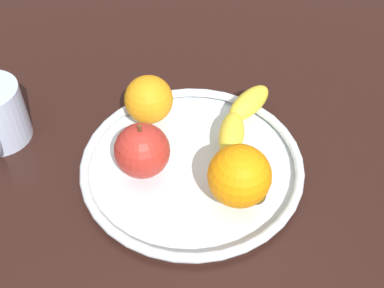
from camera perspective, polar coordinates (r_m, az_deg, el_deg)
ground_plane at (r=66.27cm, az=0.00°, el=-4.01°), size 167.59×167.59×4.00cm
fruit_bowl at (r=64.03cm, az=0.00°, el=-2.37°), size 28.52×28.52×1.80cm
banana at (r=64.10cm, az=5.68°, el=0.73°), size 20.06×11.24×3.23cm
apple at (r=60.44cm, az=-5.79°, el=-0.46°), size 6.80×6.80×7.60cm
orange_front_left at (r=66.80cm, az=-4.95°, el=5.08°), size 6.51×6.51×6.51cm
orange_back_left at (r=57.15cm, az=5.43°, el=-3.65°), size 7.41×7.41×7.41cm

